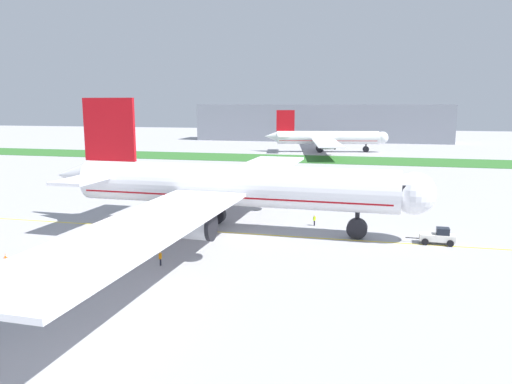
# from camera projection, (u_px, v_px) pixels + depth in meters

# --- Properties ---
(ground_plane) EXTENTS (600.00, 600.00, 0.00)m
(ground_plane) POSITION_uv_depth(u_px,v_px,m) (248.00, 237.00, 69.49)
(ground_plane) COLOR #9E9EA3
(ground_plane) RESTS_ON ground
(apron_taxi_line) EXTENTS (280.00, 0.36, 0.01)m
(apron_taxi_line) POSITION_uv_depth(u_px,v_px,m) (251.00, 234.00, 71.08)
(apron_taxi_line) COLOR yellow
(apron_taxi_line) RESTS_ON ground
(grass_median_strip) EXTENTS (320.00, 24.00, 0.10)m
(grass_median_strip) POSITION_uv_depth(u_px,v_px,m) (323.00, 159.00, 165.81)
(grass_median_strip) COLOR #2D6628
(grass_median_strip) RESTS_ON ground
(airliner_foreground) EXTENTS (57.36, 90.59, 19.23)m
(airliner_foreground) POSITION_uv_depth(u_px,v_px,m) (228.00, 186.00, 72.31)
(airliner_foreground) COLOR white
(airliner_foreground) RESTS_ON ground
(pushback_tug) EXTENTS (6.28, 2.41, 2.23)m
(pushback_tug) POSITION_uv_depth(u_px,v_px,m) (438.00, 237.00, 65.87)
(pushback_tug) COLOR white
(pushback_tug) RESTS_ON ground
(ground_crew_wingwalker_port) EXTENTS (0.38, 0.54, 1.63)m
(ground_crew_wingwalker_port) POSITION_uv_depth(u_px,v_px,m) (314.00, 219.00, 75.80)
(ground_crew_wingwalker_port) COLOR black
(ground_crew_wingwalker_port) RESTS_ON ground
(ground_crew_marshaller_front) EXTENTS (0.43, 0.50, 1.63)m
(ground_crew_marshaller_front) POSITION_uv_depth(u_px,v_px,m) (115.00, 220.00, 75.26)
(ground_crew_marshaller_front) COLOR black
(ground_crew_marshaller_front) RESTS_ON ground
(ground_crew_wingwalker_starboard) EXTENTS (0.30, 0.59, 1.70)m
(ground_crew_wingwalker_starboard) POSITION_uv_depth(u_px,v_px,m) (160.00, 257.00, 57.00)
(ground_crew_wingwalker_starboard) COLOR black
(ground_crew_wingwalker_starboard) RESTS_ON ground
(traffic_cone_near_nose) EXTENTS (0.36, 0.36, 0.58)m
(traffic_cone_near_nose) POSITION_uv_depth(u_px,v_px,m) (5.00, 256.00, 59.98)
(traffic_cone_near_nose) COLOR #F2590C
(traffic_cone_near_nose) RESTS_ON ground
(service_truck_baggage_loader) EXTENTS (6.48, 3.23, 2.91)m
(service_truck_baggage_loader) POSITION_uv_depth(u_px,v_px,m) (232.00, 176.00, 117.16)
(service_truck_baggage_loader) COLOR white
(service_truck_baggage_loader) RESTS_ON ground
(parked_airliner_far_left) EXTENTS (46.81, 74.60, 15.93)m
(parked_airliner_far_left) POSITION_uv_depth(u_px,v_px,m) (326.00, 138.00, 190.55)
(parked_airliner_far_left) COLOR white
(parked_airliner_far_left) RESTS_ON ground
(terminal_building) EXTENTS (123.50, 20.00, 18.00)m
(terminal_building) POSITION_uv_depth(u_px,v_px,m) (321.00, 123.00, 247.45)
(terminal_building) COLOR gray
(terminal_building) RESTS_ON ground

